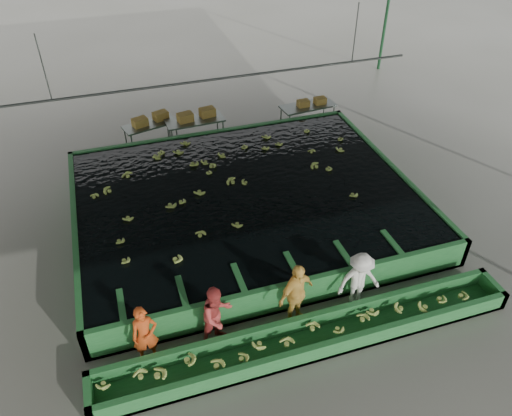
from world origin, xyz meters
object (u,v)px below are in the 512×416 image
object	(u,v)px
worker_c	(296,294)
flotation_tank	(246,203)
worker_a	(145,335)
worker_d	(359,281)
packing_table_left	(151,134)
box_stack_right	(311,105)
sorting_trough	(311,337)
packing_table_mid	(196,131)
worker_b	(217,316)
box_stack_mid	(197,118)
packing_table_right	(307,117)
box_stack_left	(151,122)

from	to	relation	value
worker_c	flotation_tank	bearing A→B (deg)	65.99
worker_a	worker_d	world-z (taller)	worker_d
packing_table_left	box_stack_right	distance (m)	6.23
sorting_trough	packing_table_mid	xyz separation A→B (m)	(-0.48, 9.92, 0.24)
packing_table_left	box_stack_right	bearing A→B (deg)	-5.27
packing_table_left	worker_a	bearing A→B (deg)	-99.06
worker_b	packing_table_mid	size ratio (longest dim) A/B	0.78
worker_a	box_stack_mid	bearing A→B (deg)	66.88
worker_d	packing_table_right	world-z (taller)	worker_d
box_stack_left	box_stack_mid	distance (m)	1.69
worker_d	box_stack_left	xyz separation A→B (m)	(-3.58, 9.57, 0.07)
worker_c	box_stack_mid	bearing A→B (deg)	69.08
worker_b	worker_c	distance (m)	1.90
worker_a	box_stack_right	xyz separation A→B (m)	(7.70, 8.92, 0.19)
packing_table_left	box_stack_right	world-z (taller)	box_stack_right
worker_c	box_stack_left	bearing A→B (deg)	78.67
box_stack_mid	box_stack_right	size ratio (longest dim) A/B	1.23
worker_b	packing_table_mid	bearing A→B (deg)	57.11
packing_table_left	box_stack_left	distance (m)	0.45
worker_b	packing_table_mid	distance (m)	9.25
flotation_tank	packing_table_left	xyz separation A→B (m)	(-2.09, 5.19, -0.01)
worker_b	box_stack_right	bearing A→B (deg)	32.23
packing_table_left	box_stack_mid	world-z (taller)	box_stack_mid
worker_a	worker_d	xyz separation A→B (m)	(5.16, 0.00, 0.03)
worker_a	worker_d	size ratio (longest dim) A/B	0.96
sorting_trough	worker_d	world-z (taller)	worker_d
box_stack_mid	box_stack_right	distance (m)	4.49
worker_c	packing_table_mid	distance (m)	9.14
worker_c	packing_table_left	size ratio (longest dim) A/B	0.91
worker_a	packing_table_mid	size ratio (longest dim) A/B	0.74
worker_a	packing_table_left	bearing A→B (deg)	77.09
worker_c	box_stack_right	world-z (taller)	worker_c
packing_table_left	box_stack_right	xyz separation A→B (m)	(6.18, -0.57, 0.53)
worker_c	packing_table_right	xyz separation A→B (m)	(4.05, 8.95, -0.40)
worker_a	packing_table_right	world-z (taller)	worker_a
packing_table_mid	box_stack_right	distance (m)	4.60
sorting_trough	worker_d	size ratio (longest dim) A/B	6.11
sorting_trough	worker_a	size ratio (longest dim) A/B	6.35
worker_d	box_stack_right	xyz separation A→B (m)	(2.54, 8.92, 0.16)
worker_a	packing_table_left	xyz separation A→B (m)	(1.51, 9.49, -0.35)
sorting_trough	packing_table_mid	distance (m)	9.93
worker_c	box_stack_left	world-z (taller)	worker_c
packing_table_right	box_stack_right	bearing A→B (deg)	-10.14
worker_c	box_stack_right	xyz separation A→B (m)	(4.18, 8.92, 0.09)
box_stack_left	packing_table_left	bearing A→B (deg)	-125.25
worker_d	worker_b	bearing A→B (deg)	-174.45
packing_table_right	box_stack_left	size ratio (longest dim) A/B	1.56
worker_c	box_stack_right	size ratio (longest dim) A/B	1.53
packing_table_right	box_stack_left	bearing A→B (deg)	174.03
worker_a	worker_c	bearing A→B (deg)	-3.85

